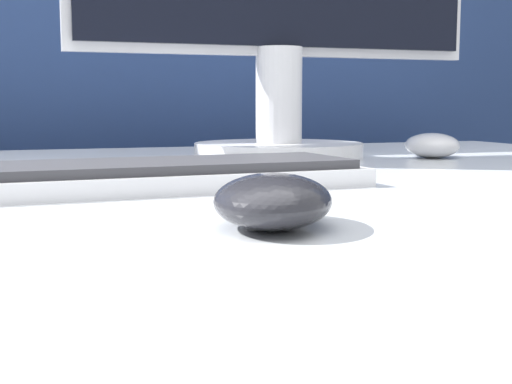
% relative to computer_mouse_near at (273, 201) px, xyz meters
% --- Properties ---
extents(partition_panel, '(5.00, 0.03, 1.40)m').
position_rel_computer_mouse_near_xyz_m(partition_panel, '(-0.05, 0.93, -0.03)').
color(partition_panel, navy).
rests_on(partition_panel, ground_plane).
extents(computer_mouse_near, '(0.10, 0.12, 0.03)m').
position_rel_computer_mouse_near_xyz_m(computer_mouse_near, '(0.00, 0.00, 0.00)').
color(computer_mouse_near, '#232328').
rests_on(computer_mouse_near, desk).
extents(keyboard, '(0.42, 0.15, 0.02)m').
position_rel_computer_mouse_near_xyz_m(keyboard, '(-0.05, 0.22, -0.00)').
color(keyboard, silver).
rests_on(keyboard, desk).
extents(computer_mouse_far, '(0.10, 0.11, 0.03)m').
position_rel_computer_mouse_near_xyz_m(computer_mouse_far, '(0.40, 0.45, 0.00)').
color(computer_mouse_far, silver).
rests_on(computer_mouse_far, desk).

